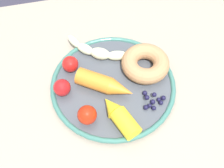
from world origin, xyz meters
TOP-DOWN VIEW (x-y plane):
  - ground_plane at (0.00, 0.00)m, footprint 6.00×6.00m
  - dining_table at (0.00, 0.00)m, footprint 0.95×0.73m
  - plate at (-0.00, 0.01)m, footprint 0.30×0.30m
  - banana at (-0.01, 0.10)m, footprint 0.19×0.12m
  - carrot_orange at (-0.02, -0.00)m, footprint 0.14×0.11m
  - carrot_yellow at (-0.01, -0.09)m, footprint 0.07×0.11m
  - donut at (0.09, 0.03)m, footprint 0.14×0.14m
  - blueberry_pile at (0.08, -0.06)m, footprint 0.06×0.05m
  - tomato_near at (-0.08, -0.07)m, footprint 0.04×0.04m
  - tomato_mid at (-0.09, 0.07)m, footprint 0.04×0.04m
  - tomato_far at (-0.12, 0.01)m, footprint 0.04×0.04m

SIDE VIEW (x-z plane):
  - ground_plane at x=0.00m, z-range 0.00..0.00m
  - dining_table at x=0.00m, z-range 0.25..0.96m
  - plate at x=0.00m, z-range 0.71..0.72m
  - blueberry_pile at x=0.08m, z-range 0.72..0.74m
  - banana at x=-0.01m, z-range 0.72..0.75m
  - carrot_yellow at x=-0.01m, z-range 0.72..0.76m
  - donut at x=0.09m, z-range 0.72..0.76m
  - tomato_mid at x=-0.09m, z-range 0.72..0.76m
  - tomato_far at x=-0.12m, z-range 0.72..0.76m
  - carrot_orange at x=-0.02m, z-range 0.72..0.76m
  - tomato_near at x=-0.08m, z-range 0.72..0.76m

